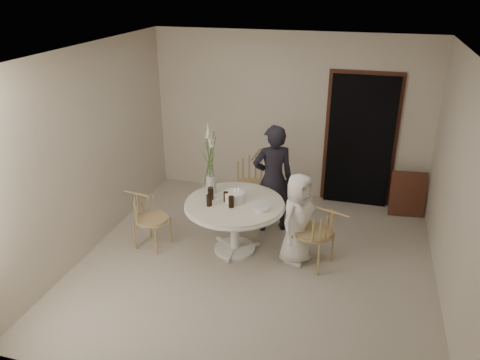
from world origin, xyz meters
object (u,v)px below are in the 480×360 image
(boy, at_px, (298,219))
(flower_vase, at_px, (211,164))
(chair_left, at_px, (145,212))
(girl, at_px, (273,179))
(birthday_cake, at_px, (235,196))
(chair_right, at_px, (322,229))
(table, at_px, (235,210))
(chair_far, at_px, (253,177))

(boy, distance_m, flower_vase, 1.36)
(chair_left, height_order, flower_vase, flower_vase)
(chair_left, relative_size, girl, 0.48)
(flower_vase, bearing_deg, boy, -10.58)
(girl, relative_size, boy, 1.30)
(birthday_cake, height_order, flower_vase, flower_vase)
(chair_right, bearing_deg, chair_left, -66.90)
(boy, relative_size, birthday_cake, 4.54)
(boy, xyz_separation_m, flower_vase, (-1.23, 0.23, 0.53))
(table, height_order, birthday_cake, birthday_cake)
(chair_far, distance_m, flower_vase, 1.11)
(chair_left, distance_m, flower_vase, 1.12)
(table, height_order, chair_left, chair_left)
(girl, bearing_deg, birthday_cake, 36.84)
(girl, relative_size, birthday_cake, 5.93)
(table, relative_size, chair_right, 1.57)
(table, height_order, boy, boy)
(chair_far, bearing_deg, table, -86.88)
(table, xyz_separation_m, chair_far, (-0.02, 1.11, 0.01))
(boy, relative_size, flower_vase, 1.23)
(table, bearing_deg, girl, 63.11)
(chair_far, xyz_separation_m, birthday_cake, (0.01, -1.08, 0.17))
(chair_left, bearing_deg, boy, -75.48)
(table, bearing_deg, flower_vase, 152.45)
(girl, bearing_deg, chair_far, -70.52)
(flower_vase, bearing_deg, table, -27.55)
(chair_left, height_order, boy, boy)
(girl, xyz_separation_m, boy, (0.48, -0.74, -0.19))
(table, height_order, chair_far, chair_far)
(chair_right, distance_m, flower_vase, 1.69)
(chair_left, height_order, birthday_cake, birthday_cake)
(boy, height_order, flower_vase, flower_vase)
(table, xyz_separation_m, chair_left, (-1.23, -0.18, -0.12))
(chair_far, height_order, girl, girl)
(chair_left, xyz_separation_m, flower_vase, (0.84, 0.38, 0.65))
(boy, bearing_deg, table, 112.82)
(chair_right, xyz_separation_m, flower_vase, (-1.56, 0.28, 0.60))
(table, distance_m, chair_right, 1.17)
(girl, bearing_deg, chair_left, 4.88)
(table, xyz_separation_m, flower_vase, (-0.39, 0.20, 0.53))
(chair_far, bearing_deg, girl, -44.30)
(chair_right, xyz_separation_m, chair_left, (-2.39, -0.10, -0.05))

